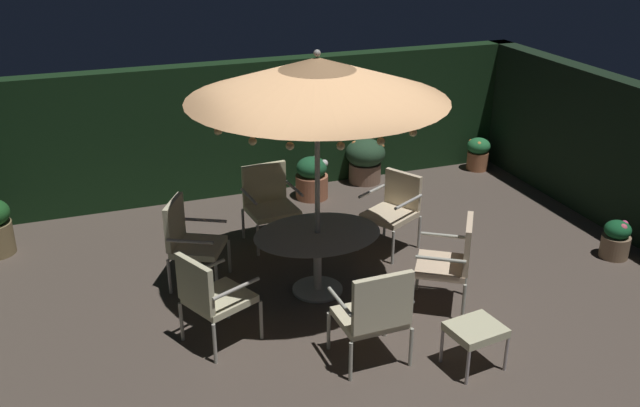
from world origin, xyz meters
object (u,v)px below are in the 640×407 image
Objects in this scene: patio_chair_southeast at (189,237)px; patio_chair_north at (452,258)px; patio_umbrella at (317,79)px; patio_chair_east at (269,199)px; patio_chair_northeast at (394,206)px; patio_chair_southwest at (375,312)px; potted_plant_right_far at (616,239)px; potted_plant_back_center at (365,159)px; patio_dining_table at (317,245)px; patio_chair_south at (211,294)px; ottoman_footrest at (476,331)px; potted_plant_left_near at (312,178)px; potted_plant_right_near at (478,153)px.

patio_chair_north is at bearing -30.58° from patio_chair_southeast.
patio_umbrella is at bearing 146.64° from patio_chair_north.
patio_chair_east is at bearing 94.99° from patio_umbrella.
patio_chair_northeast is at bearing 28.85° from patio_umbrella.
patio_chair_southwest is 2.12× the size of potted_plant_right_far.
patio_umbrella is 3.94× the size of potted_plant_back_center.
patio_umbrella is at bearing 164.91° from patio_dining_table.
patio_chair_south is (-2.52, 0.18, -0.02)m from patio_chair_north.
patio_chair_southeast is 3.31m from ottoman_footrest.
potted_plant_left_near is at bearing 78.57° from patio_chair_southwest.
patio_chair_southwest is at bearing -88.72° from patio_umbrella.
patio_chair_south reaches higher than potted_plant_right_far.
patio_chair_southeast is 3.81m from potted_plant_back_center.
patio_chair_north is 3.72m from potted_plant_back_center.
patio_chair_north reaches higher than patio_chair_south.
potted_plant_back_center is at bearing 119.02° from potted_plant_right_far.
potted_plant_back_center reaches higher than ottoman_footrest.
patio_umbrella is 4.30m from potted_plant_right_far.
ottoman_footrest is 4.37m from potted_plant_left_near.
patio_umbrella reaches higher than potted_plant_left_near.
patio_dining_table is 2.05× the size of potted_plant_back_center.
patio_chair_east is at bearing 33.59° from patio_chair_southeast.
patio_chair_southwest is (-1.18, -0.66, -0.02)m from patio_chair_north.
patio_chair_southwest reaches higher than patio_chair_southeast.
patio_umbrella is 2.75× the size of patio_chair_south.
patio_umbrella is 2.34m from patio_chair_southeast.
patio_chair_northeast is 0.94× the size of patio_chair_southwest.
patio_chair_east is 1.84× the size of ottoman_footrest.
patio_chair_north is 2.90m from patio_chair_southeast.
potted_plant_left_near is (2.13, 1.88, -0.26)m from patio_chair_southeast.
potted_plant_back_center is (0.56, 2.17, -0.18)m from patio_chair_northeast.
patio_chair_southeast is (-1.28, 0.68, 0.00)m from patio_dining_table.
patio_chair_northeast is 2.89m from patio_chair_south.
patio_chair_southeast reaches higher than patio_dining_table.
ottoman_footrest is 4.77m from potted_plant_back_center.
patio_chair_north is 1.64× the size of potted_plant_left_near.
patio_umbrella is 2.86m from ottoman_footrest.
potted_plant_back_center is at bearing 57.53° from patio_umbrella.
patio_chair_southwest reaches higher than ottoman_footrest.
patio_dining_table is 1.40× the size of patio_chair_southeast.
potted_plant_right_far is at bearing -7.61° from patio_dining_table.
patio_chair_northeast is 1.99× the size of potted_plant_right_far.
potted_plant_right_near is (2.54, 3.53, -0.31)m from patio_chair_north.
potted_plant_right_far is at bearing -46.97° from potted_plant_left_near.
patio_chair_east is 2.42m from potted_plant_back_center.
patio_chair_east is 1.43× the size of potted_plant_back_center.
patio_chair_south is 3.84m from potted_plant_left_near.
patio_chair_south is at bearing 151.54° from ottoman_footrest.
ottoman_footrest is at bearing -28.46° from patio_chair_south.
patio_chair_southeast is (-2.49, 1.47, -0.02)m from patio_chair_north.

